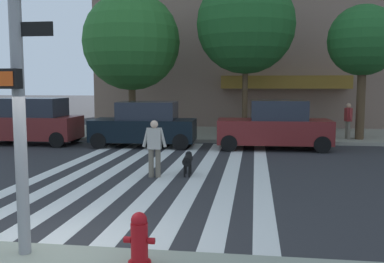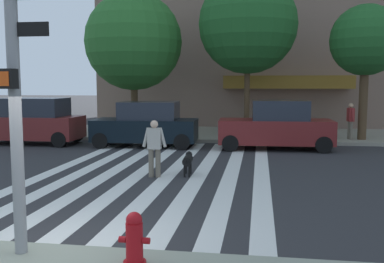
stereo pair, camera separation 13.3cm
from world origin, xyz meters
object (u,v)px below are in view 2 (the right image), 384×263
Objects in this scene: traffic_light_pole at (10,24)px; dog_on_leash at (188,160)px; street_tree_middle at (248,24)px; parked_car_near_curb at (33,122)px; street_tree_further at (366,41)px; fire_hydrant at (134,239)px; parked_car_third_in_line at (276,126)px; pedestrian_bystander at (350,119)px; parked_car_behind_first at (146,125)px; street_tree_nearest at (134,42)px; pedestrian_dog_walker at (154,145)px.

traffic_light_pole is 7.50m from dog_on_leash.
traffic_light_pole is 15.81m from street_tree_middle.
dog_on_leash is (-1.44, -8.74, -5.01)m from street_tree_middle.
parked_car_near_curb is 15.18m from street_tree_further.
street_tree_further is (6.30, 15.00, 4.03)m from fire_hydrant.
parked_car_third_in_line is at bearing 79.13° from fire_hydrant.
fire_hydrant is 0.47× the size of pedestrian_bystander.
parked_car_near_curb is 0.93× the size of parked_car_third_in_line.
fire_hydrant is at bearing -76.08° from parked_car_behind_first.
parked_car_behind_first is 6.92m from street_tree_middle.
parked_car_third_in_line is 5.67m from street_tree_middle.
traffic_light_pole is 5.37× the size of dog_on_leash.
parked_car_third_in_line is (5.45, 0.00, 0.02)m from parked_car_behind_first.
street_tree_further is at bearing 61.37° from traffic_light_pole.
parked_car_near_curb is at bearing -179.99° from parked_car_third_in_line.
street_tree_middle is at bearing 173.81° from street_tree_further.
parked_car_behind_first is at bearing 95.86° from traffic_light_pole.
dog_on_leash is at bearing -64.79° from street_tree_nearest.
traffic_light_pole is 1.35× the size of parked_car_near_curb.
pedestrian_dog_walker is at bearing 101.16° from fire_hydrant.
street_tree_further is 5.56× the size of dog_on_leash.
dog_on_leash is (1.45, 6.68, -3.08)m from traffic_light_pole.
parked_car_near_curb is (-6.42, 12.25, -2.53)m from traffic_light_pole.
pedestrian_dog_walker is 1.10m from dog_on_leash.
street_tree_further reaches higher than pedestrian_dog_walker.
street_tree_middle is at bearing 86.04° from fire_hydrant.
street_tree_nearest reaches higher than pedestrian_bystander.
street_tree_further is at bearing 67.23° from fire_hydrant.
pedestrian_bystander is at bearing -6.92° from street_tree_middle.
parked_car_third_in_line is 4.27× the size of dog_on_leash.
parked_car_behind_first is at bearing -164.46° from street_tree_further.
dog_on_leash is (-6.66, -8.17, -4.11)m from street_tree_further.
fire_hydrant is 0.71× the size of dog_on_leash.
street_tree_further is (9.37, 2.60, 3.63)m from parked_car_behind_first.
fire_hydrant is 0.18× the size of parked_car_near_curb.
street_tree_further reaches higher than parked_car_near_curb.
street_tree_middle is 10.18m from dog_on_leash.
parked_car_third_in_line is at bearing -142.58° from pedestrian_bystander.
street_tree_further is (5.22, -0.57, -0.91)m from street_tree_middle.
pedestrian_bystander is at bearing 10.52° from parked_car_near_curb.
street_tree_further is at bearing 10.17° from parked_car_near_curb.
traffic_light_pole is at bearing 175.56° from fire_hydrant.
dog_on_leash is at bearing -129.17° from street_tree_further.
street_tree_nearest reaches higher than dog_on_leash.
street_tree_further is at bearing -3.83° from street_tree_nearest.
street_tree_middle is 4.67× the size of pedestrian_dog_walker.
street_tree_further is at bearing 0.45° from pedestrian_bystander.
street_tree_middle reaches higher than pedestrian_dog_walker.
parked_car_near_curb is 5.16m from parked_car_behind_first.
street_tree_further reaches higher than parked_car_behind_first.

